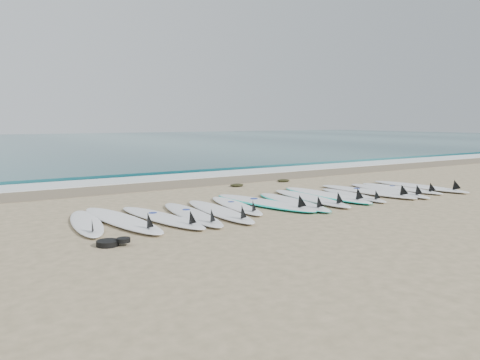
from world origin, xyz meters
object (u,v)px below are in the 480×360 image
surfboard_7 (293,202)px  surfboard_14 (421,186)px  surfboard_0 (87,223)px  leash_coil (111,242)px

surfboard_7 → surfboard_14: size_ratio=0.95×
surfboard_0 → surfboard_14: (8.63, -0.26, 0.01)m
surfboard_7 → surfboard_14: 4.31m
surfboard_7 → leash_coil: size_ratio=5.84×
surfboard_14 → leash_coil: surfboard_14 is taller
surfboard_7 → leash_coil: (-4.35, -1.25, -0.00)m
surfboard_0 → surfboard_14: 8.63m
surfboard_0 → surfboard_14: size_ratio=0.85×
surfboard_7 → surfboard_14: bearing=5.7°
surfboard_0 → surfboard_7: size_ratio=0.90×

